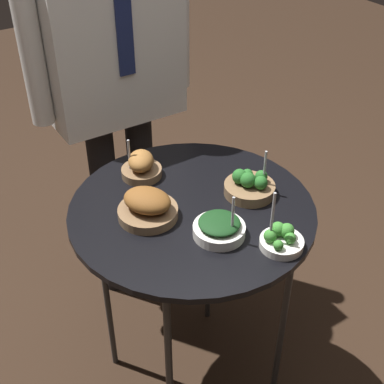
# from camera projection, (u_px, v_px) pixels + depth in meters

# --- Properties ---
(ground_plane) EXTENTS (8.00, 8.00, 0.00)m
(ground_plane) POSITION_uv_depth(u_px,v_px,m) (192.00, 376.00, 1.92)
(ground_plane) COLOR black
(serving_cart) EXTENTS (0.68, 0.68, 0.77)m
(serving_cart) POSITION_uv_depth(u_px,v_px,m) (192.00, 223.00, 1.50)
(serving_cart) COLOR black
(serving_cart) RESTS_ON ground_plane
(bowl_roast_mid_left) EXTENTS (0.16, 0.17, 0.08)m
(bowl_roast_mid_left) POSITION_uv_depth(u_px,v_px,m) (148.00, 206.00, 1.42)
(bowl_roast_mid_left) COLOR brown
(bowl_roast_mid_left) RESTS_ON serving_cart
(bowl_spinach_back_left) EXTENTS (0.14, 0.14, 0.14)m
(bowl_spinach_back_left) POSITION_uv_depth(u_px,v_px,m) (219.00, 228.00, 1.36)
(bowl_spinach_back_left) COLOR silver
(bowl_spinach_back_left) RESTS_ON serving_cart
(bowl_broccoli_near_rim) EXTENTS (0.14, 0.14, 0.14)m
(bowl_broccoli_near_rim) POSITION_uv_depth(u_px,v_px,m) (250.00, 186.00, 1.50)
(bowl_broccoli_near_rim) COLOR brown
(bowl_broccoli_near_rim) RESTS_ON serving_cart
(bowl_broccoli_center) EXTENTS (0.11, 0.11, 0.17)m
(bowl_broccoli_center) POSITION_uv_depth(u_px,v_px,m) (281.00, 239.00, 1.33)
(bowl_broccoli_center) COLOR silver
(bowl_broccoli_center) RESTS_ON serving_cart
(bowl_roast_mid_right) EXTENTS (0.12, 0.12, 0.12)m
(bowl_roast_mid_right) POSITION_uv_depth(u_px,v_px,m) (141.00, 166.00, 1.57)
(bowl_roast_mid_right) COLOR brown
(bowl_roast_mid_right) RESTS_ON serving_cart
(waiter_figure) EXTENTS (0.59, 0.22, 1.59)m
(waiter_figure) POSITION_uv_depth(u_px,v_px,m) (112.00, 54.00, 1.74)
(waiter_figure) COLOR black
(waiter_figure) RESTS_ON ground_plane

